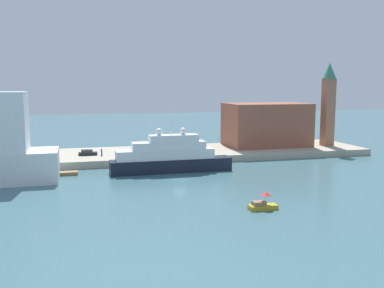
# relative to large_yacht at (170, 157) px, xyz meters

# --- Properties ---
(ground) EXTENTS (400.00, 400.00, 0.00)m
(ground) POSITION_rel_large_yacht_xyz_m (0.30, -8.18, -3.19)
(ground) COLOR #3D6670
(quay_dock) EXTENTS (110.00, 21.88, 1.65)m
(quay_dock) POSITION_rel_large_yacht_xyz_m (0.30, 18.76, -2.37)
(quay_dock) COLOR #ADA38E
(quay_dock) RESTS_ON ground
(large_yacht) EXTENTS (25.74, 4.22, 11.02)m
(large_yacht) POSITION_rel_large_yacht_xyz_m (0.00, 0.00, 0.00)
(large_yacht) COLOR black
(large_yacht) RESTS_ON ground
(small_motorboat) EXTENTS (4.27, 1.68, 2.64)m
(small_motorboat) POSITION_rel_large_yacht_xyz_m (7.46, -31.15, -2.37)
(small_motorboat) COLOR #B7991E
(small_motorboat) RESTS_ON ground
(work_barge) EXTENTS (4.63, 1.99, 0.70)m
(work_barge) POSITION_rel_large_yacht_xyz_m (-21.15, 2.20, -2.84)
(work_barge) COLOR olive
(work_barge) RESTS_ON ground
(harbor_building) EXTENTS (21.88, 13.70, 11.64)m
(harbor_building) POSITION_rel_large_yacht_xyz_m (31.76, 21.30, 4.27)
(harbor_building) COLOR #93513D
(harbor_building) RESTS_ON quay_dock
(bell_tower) EXTENTS (3.66, 3.66, 22.53)m
(bell_tower) POSITION_rel_large_yacht_xyz_m (48.01, 17.03, 10.76)
(bell_tower) COLOR #9E664C
(bell_tower) RESTS_ON quay_dock
(parked_car) EXTENTS (4.38, 1.84, 1.33)m
(parked_car) POSITION_rel_large_yacht_xyz_m (-16.41, 16.78, -0.98)
(parked_car) COLOR black
(parked_car) RESTS_ON quay_dock
(person_figure) EXTENTS (0.36, 0.36, 1.81)m
(person_figure) POSITION_rel_large_yacht_xyz_m (-13.21, 14.85, -0.71)
(person_figure) COLOR #334C8C
(person_figure) RESTS_ON quay_dock
(mooring_bollard) EXTENTS (0.40, 0.40, 0.77)m
(mooring_bollard) POSITION_rel_large_yacht_xyz_m (0.97, 9.11, -1.17)
(mooring_bollard) COLOR black
(mooring_bollard) RESTS_ON quay_dock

